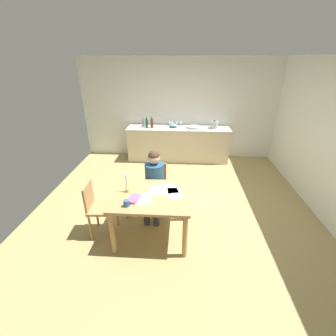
{
  "coord_description": "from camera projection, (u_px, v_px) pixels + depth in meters",
  "views": [
    {
      "loc": [
        0.11,
        -3.59,
        2.55
      ],
      "look_at": [
        -0.12,
        -0.1,
        0.85
      ],
      "focal_mm": 24.34,
      "sensor_mm": 36.0,
      "label": 1
    }
  ],
  "objects": [
    {
      "name": "stovetop_kettle",
      "position": [
        214.0,
        124.0,
        5.86
      ],
      "size": [
        0.18,
        0.18,
        0.22
      ],
      "color": "#B7BABF",
      "rests_on": "kitchen_counter"
    },
    {
      "name": "paper_envelope",
      "position": [
        170.0,
        188.0,
        3.48
      ],
      "size": [
        0.28,
        0.34,
        0.0
      ],
      "primitive_type": "cube",
      "rotation": [
        0.0,
        0.0,
        0.24
      ],
      "color": "white",
      "rests_on": "dining_table"
    },
    {
      "name": "bottle_vinegar",
      "position": [
        147.0,
        123.0,
        5.89
      ],
      "size": [
        0.06,
        0.06,
        0.27
      ],
      "color": "#194C23",
      "rests_on": "kitchen_counter"
    },
    {
      "name": "chair_side_empty",
      "position": [
        98.0,
        206.0,
        3.48
      ],
      "size": [
        0.42,
        0.42,
        0.89
      ],
      "color": "tan",
      "rests_on": "ground"
    },
    {
      "name": "wine_glass_back_left",
      "position": [
        172.0,
        122.0,
        6.06
      ],
      "size": [
        0.07,
        0.07,
        0.15
      ],
      "color": "silver",
      "rests_on": "kitchen_counter"
    },
    {
      "name": "paper_letter",
      "position": [
        156.0,
        190.0,
        3.43
      ],
      "size": [
        0.26,
        0.33,
        0.0
      ],
      "primitive_type": "cube",
      "rotation": [
        0.0,
        0.0,
        0.18
      ],
      "color": "white",
      "rests_on": "dining_table"
    },
    {
      "name": "sink_unit",
      "position": [
        194.0,
        127.0,
        5.93
      ],
      "size": [
        0.36,
        0.36,
        0.24
      ],
      "color": "#B2B7BC",
      "rests_on": "kitchen_counter"
    },
    {
      "name": "kitchen_counter",
      "position": [
        178.0,
        144.0,
        6.16
      ],
      "size": [
        2.69,
        0.64,
        0.9
      ],
      "color": "beige",
      "rests_on": "ground"
    },
    {
      "name": "candlestick",
      "position": [
        127.0,
        187.0,
        3.36
      ],
      "size": [
        0.06,
        0.06,
        0.29
      ],
      "color": "gold",
      "rests_on": "dining_table"
    },
    {
      "name": "mixing_bowl",
      "position": [
        173.0,
        125.0,
        5.97
      ],
      "size": [
        0.21,
        0.21,
        0.09
      ],
      "primitive_type": "ellipsoid",
      "color": "#668C99",
      "rests_on": "kitchen_counter"
    },
    {
      "name": "person_seated",
      "position": [
        154.0,
        180.0,
        3.85
      ],
      "size": [
        0.34,
        0.6,
        1.19
      ],
      "color": "navy",
      "rests_on": "ground"
    },
    {
      "name": "ground_plane",
      "position": [
        175.0,
        207.0,
        4.35
      ],
      "size": [
        5.2,
        5.2,
        0.04
      ],
      "primitive_type": "cube",
      "color": "tan"
    },
    {
      "name": "book_magazine",
      "position": [
        134.0,
        199.0,
        3.2
      ],
      "size": [
        0.19,
        0.25,
        0.03
      ],
      "primitive_type": "cube",
      "rotation": [
        0.0,
        0.0,
        -0.26
      ],
      "color": "#BF5686",
      "rests_on": "dining_table"
    },
    {
      "name": "wall_back",
      "position": [
        179.0,
        109.0,
        6.11
      ],
      "size": [
        5.2,
        0.12,
        2.6
      ],
      "primitive_type": "cube",
      "color": "silver",
      "rests_on": "ground"
    },
    {
      "name": "paper_receipt",
      "position": [
        144.0,
        199.0,
        3.22
      ],
      "size": [
        0.31,
        0.36,
        0.0
      ],
      "primitive_type": "cube",
      "rotation": [
        0.0,
        0.0,
        0.42
      ],
      "color": "white",
      "rests_on": "dining_table"
    },
    {
      "name": "wine_glass_by_kettle",
      "position": [
        177.0,
        122.0,
        6.05
      ],
      "size": [
        0.07,
        0.07,
        0.15
      ],
      "color": "silver",
      "rests_on": "kitchen_counter"
    },
    {
      "name": "chair_at_table",
      "position": [
        156.0,
        185.0,
        4.06
      ],
      "size": [
        0.42,
        0.42,
        0.88
      ],
      "color": "tan",
      "rests_on": "ground"
    },
    {
      "name": "paper_bill",
      "position": [
        175.0,
        193.0,
        3.36
      ],
      "size": [
        0.25,
        0.32,
        0.0
      ],
      "primitive_type": "cube",
      "rotation": [
        0.0,
        0.0,
        0.14
      ],
      "color": "white",
      "rests_on": "dining_table"
    },
    {
      "name": "wine_glass_back_right",
      "position": [
        169.0,
        122.0,
        6.06
      ],
      "size": [
        0.07,
        0.07,
        0.15
      ],
      "color": "silver",
      "rests_on": "kitchen_counter"
    },
    {
      "name": "coffee_mug",
      "position": [
        126.0,
        203.0,
        3.04
      ],
      "size": [
        0.11,
        0.07,
        0.09
      ],
      "color": "#33598C",
      "rests_on": "dining_table"
    },
    {
      "name": "dining_table",
      "position": [
        151.0,
        201.0,
        3.37
      ],
      "size": [
        1.13,
        0.93,
        0.75
      ],
      "color": "tan",
      "rests_on": "ground"
    },
    {
      "name": "bottle_oil",
      "position": [
        144.0,
        123.0,
        6.01
      ],
      "size": [
        0.08,
        0.08,
        0.25
      ],
      "color": "#8C999E",
      "rests_on": "kitchen_counter"
    },
    {
      "name": "wine_glass_near_sink",
      "position": [
        181.0,
        122.0,
        6.05
      ],
      "size": [
        0.07,
        0.07,
        0.15
      ],
      "color": "silver",
      "rests_on": "kitchen_counter"
    },
    {
      "name": "bottle_wine_red",
      "position": [
        152.0,
        123.0,
        5.9
      ],
      "size": [
        0.07,
        0.07,
        0.28
      ],
      "color": "#593319",
      "rests_on": "kitchen_counter"
    }
  ]
}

